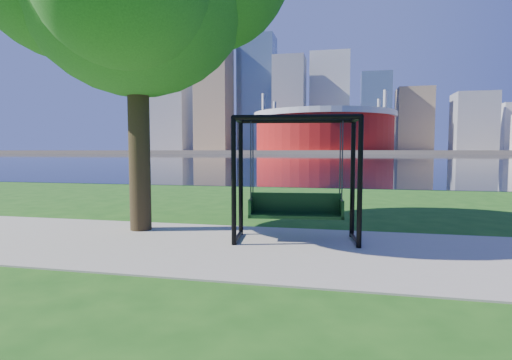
% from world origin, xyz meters
% --- Properties ---
extents(ground, '(900.00, 900.00, 0.00)m').
position_xyz_m(ground, '(0.00, 0.00, 0.00)').
color(ground, '#1E5114').
rests_on(ground, ground).
extents(path, '(120.00, 4.00, 0.03)m').
position_xyz_m(path, '(0.00, -0.50, 0.01)').
color(path, '#9E937F').
rests_on(path, ground).
extents(river, '(900.00, 180.00, 0.02)m').
position_xyz_m(river, '(0.00, 102.00, 0.01)').
color(river, black).
rests_on(river, ground).
extents(far_bank, '(900.00, 228.00, 2.00)m').
position_xyz_m(far_bank, '(0.00, 306.00, 1.00)').
color(far_bank, '#937F60').
rests_on(far_bank, ground).
extents(stadium, '(83.00, 83.00, 32.00)m').
position_xyz_m(stadium, '(-10.00, 235.00, 14.23)').
color(stadium, maroon).
rests_on(stadium, far_bank).
extents(skyline, '(392.00, 66.00, 96.50)m').
position_xyz_m(skyline, '(-4.27, 319.39, 35.89)').
color(skyline, gray).
rests_on(skyline, far_bank).
extents(swing, '(2.57, 1.34, 2.52)m').
position_xyz_m(swing, '(0.60, 0.25, 1.22)').
color(swing, black).
rests_on(swing, ground).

